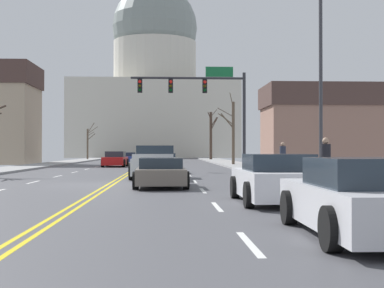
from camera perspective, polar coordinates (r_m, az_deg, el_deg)
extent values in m
cube|color=#4B4B50|center=(21.86, -8.65, -4.36)|extent=(14.00, 180.00, 0.06)
cube|color=yellow|center=(21.87, -8.97, -4.28)|extent=(0.10, 176.40, 0.00)
cube|color=yellow|center=(21.84, -8.34, -4.28)|extent=(0.10, 176.40, 0.00)
cube|color=silver|center=(8.21, 6.10, -10.42)|extent=(0.12, 2.20, 0.00)
cube|color=silver|center=(13.32, 2.66, -6.64)|extent=(0.12, 2.20, 0.00)
cube|color=silver|center=(18.48, 1.16, -4.95)|extent=(0.12, 2.20, 0.00)
cube|color=silver|center=(23.66, 0.31, -4.00)|extent=(0.12, 2.20, 0.00)
cube|color=silver|center=(28.85, -0.23, -3.40)|extent=(0.12, 2.20, 0.00)
cube|color=silver|center=(34.04, -0.60, -2.97)|extent=(0.12, 2.20, 0.00)
cube|color=silver|center=(39.24, -0.88, -2.66)|extent=(0.12, 2.20, 0.00)
cube|color=silver|center=(44.43, -1.09, -2.42)|extent=(0.12, 2.20, 0.00)
cube|color=silver|center=(49.63, -1.26, -2.23)|extent=(0.12, 2.20, 0.00)
cube|color=silver|center=(54.82, -1.39, -2.08)|extent=(0.12, 2.20, 0.00)
cube|color=silver|center=(60.02, -1.50, -1.95)|extent=(0.12, 2.20, 0.00)
cube|color=silver|center=(65.22, -1.60, -1.85)|extent=(0.12, 2.20, 0.00)
cube|color=silver|center=(70.42, -1.68, -1.76)|extent=(0.12, 2.20, 0.00)
cube|color=silver|center=(75.61, -1.75, -1.68)|extent=(0.12, 2.20, 0.00)
cube|color=silver|center=(80.81, -1.81, -1.61)|extent=(0.12, 2.20, 0.00)
cube|color=silver|center=(86.01, -1.86, -1.55)|extent=(0.12, 2.20, 0.00)
cube|color=silver|center=(24.33, -16.43, -3.89)|extent=(0.12, 2.20, 0.00)
cube|color=silver|center=(29.40, -14.02, -3.33)|extent=(0.12, 2.20, 0.00)
cube|color=silver|center=(34.50, -12.32, -2.93)|extent=(0.12, 2.20, 0.00)
cube|color=silver|center=(39.64, -11.06, -2.63)|extent=(0.12, 2.20, 0.00)
cube|color=silver|center=(44.79, -10.09, -2.40)|extent=(0.12, 2.20, 0.00)
cube|color=silver|center=(49.94, -9.32, -2.21)|extent=(0.12, 2.20, 0.00)
cube|color=silver|center=(55.11, -8.69, -2.06)|extent=(0.12, 2.20, 0.00)
cube|color=silver|center=(60.28, -8.17, -1.94)|extent=(0.12, 2.20, 0.00)
cube|color=silver|center=(65.46, -7.74, -1.84)|extent=(0.12, 2.20, 0.00)
cube|color=silver|center=(70.64, -7.37, -1.75)|extent=(0.12, 2.20, 0.00)
cube|color=silver|center=(75.82, -7.05, -1.67)|extent=(0.12, 2.20, 0.00)
cube|color=silver|center=(81.01, -6.77, -1.60)|extent=(0.12, 2.20, 0.00)
cube|color=silver|center=(86.20, -6.52, -1.54)|extent=(0.12, 2.20, 0.00)
cube|color=#949494|center=(22.61, 13.36, -3.98)|extent=(3.00, 180.00, 0.14)
cylinder|color=#28282D|center=(37.33, 5.54, 2.51)|extent=(0.22, 0.22, 6.59)
cylinder|color=#28282D|center=(37.25, -0.46, 6.99)|extent=(7.80, 0.16, 0.16)
cube|color=black|center=(37.24, 1.35, 6.12)|extent=(0.32, 0.28, 0.92)
sphere|color=red|center=(37.12, 1.37, 6.58)|extent=(0.22, 0.22, 0.22)
sphere|color=#332B05|center=(37.09, 1.37, 6.15)|extent=(0.22, 0.22, 0.22)
sphere|color=black|center=(37.05, 1.37, 5.72)|extent=(0.22, 0.22, 0.22)
cube|color=black|center=(37.15, -2.27, 6.14)|extent=(0.32, 0.28, 0.92)
sphere|color=red|center=(37.03, -2.27, 6.60)|extent=(0.22, 0.22, 0.22)
sphere|color=#332B05|center=(37.00, -2.27, 6.17)|extent=(0.22, 0.22, 0.22)
sphere|color=black|center=(36.96, -2.27, 5.74)|extent=(0.22, 0.22, 0.22)
cube|color=black|center=(37.20, -5.53, 6.13)|extent=(0.32, 0.28, 0.92)
sphere|color=red|center=(37.07, -5.55, 6.59)|extent=(0.22, 0.22, 0.22)
sphere|color=#332B05|center=(37.04, -5.55, 6.16)|extent=(0.22, 0.22, 0.22)
sphere|color=black|center=(37.01, -5.55, 5.73)|extent=(0.22, 0.22, 0.22)
cube|color=#146033|center=(37.48, 2.91, 7.64)|extent=(1.90, 0.06, 0.70)
cylinder|color=#333338|center=(21.52, 13.46, 7.37)|extent=(0.14, 0.14, 8.49)
cube|color=beige|center=(101.68, -3.96, 2.47)|extent=(30.09, 20.21, 13.77)
cylinder|color=beige|center=(102.84, -3.95, 8.52)|extent=(15.50, 15.50, 7.91)
sphere|color=gray|center=(104.12, -3.95, 12.18)|extent=(15.94, 15.94, 15.94)
cube|color=silver|center=(32.89, -3.28, -2.25)|extent=(1.96, 4.59, 0.61)
cube|color=#232D38|center=(32.62, -3.27, -1.35)|extent=(1.68, 2.23, 0.43)
cylinder|color=black|center=(34.29, -4.85, -2.42)|extent=(0.24, 0.65, 0.64)
cylinder|color=black|center=(34.33, -1.79, -2.42)|extent=(0.24, 0.65, 0.64)
cylinder|color=black|center=(31.48, -4.90, -2.58)|extent=(0.24, 0.65, 0.64)
cylinder|color=black|center=(31.51, -1.56, -2.58)|extent=(0.24, 0.65, 0.64)
cube|color=#ADB2B7|center=(26.54, -3.95, -2.33)|extent=(2.07, 5.45, 0.77)
cube|color=#1E2833|center=(27.29, -3.89, -0.82)|extent=(1.86, 1.87, 0.62)
cube|color=#ADB2B7|center=(23.88, -4.18, -1.33)|extent=(1.83, 0.13, 0.22)
cylinder|color=black|center=(28.22, -5.84, -2.65)|extent=(0.29, 0.80, 0.80)
cylinder|color=black|center=(28.16, -1.80, -2.66)|extent=(0.29, 0.80, 0.80)
cylinder|color=black|center=(24.98, -6.37, -2.91)|extent=(0.29, 0.80, 0.80)
cylinder|color=black|center=(24.90, -1.79, -2.92)|extent=(0.29, 0.80, 0.80)
cube|color=#6B6056|center=(20.36, -3.34, -3.33)|extent=(1.86, 4.28, 0.55)
cube|color=#232D38|center=(20.23, -3.33, -2.02)|extent=(1.60, 2.09, 0.38)
cylinder|color=black|center=(21.69, -5.71, -3.47)|extent=(0.23, 0.64, 0.64)
cylinder|color=black|center=(21.70, -1.01, -3.47)|extent=(0.23, 0.64, 0.64)
cylinder|color=black|center=(19.06, -5.98, -3.87)|extent=(0.23, 0.64, 0.64)
cylinder|color=black|center=(19.08, -0.63, -3.87)|extent=(0.23, 0.64, 0.64)
cube|color=silver|center=(14.49, 8.80, -4.14)|extent=(1.82, 4.28, 0.70)
cube|color=#232D38|center=(14.15, 9.05, -1.93)|extent=(1.59, 1.91, 0.43)
cylinder|color=black|center=(15.66, 4.57, -4.57)|extent=(0.22, 0.64, 0.64)
cylinder|color=black|center=(15.99, 11.02, -4.48)|extent=(0.22, 0.64, 0.64)
cylinder|color=black|center=(13.05, 6.06, -5.37)|extent=(0.22, 0.64, 0.64)
cylinder|color=black|center=(13.44, 13.73, -5.21)|extent=(0.22, 0.64, 0.64)
cube|color=silver|center=(9.22, 17.28, -6.26)|extent=(1.78, 4.44, 0.66)
cube|color=#232D38|center=(8.91, 17.89, -2.87)|extent=(1.54, 2.05, 0.45)
cylinder|color=black|center=(10.33, 10.23, -6.62)|extent=(0.23, 0.64, 0.64)
cylinder|color=black|center=(10.81, 19.21, -6.32)|extent=(0.23, 0.64, 0.64)
cylinder|color=black|center=(7.69, 14.55, -8.68)|extent=(0.23, 0.64, 0.64)
cube|color=#B71414|center=(45.24, -8.12, -1.78)|extent=(1.79, 4.72, 0.64)
cube|color=#232D38|center=(45.41, -8.09, -1.07)|extent=(1.54, 2.17, 0.47)
cylinder|color=black|center=(43.71, -7.22, -2.03)|extent=(0.23, 0.64, 0.64)
cylinder|color=black|center=(43.90, -9.44, -2.02)|extent=(0.23, 0.64, 0.64)
cylinder|color=black|center=(46.61, -6.88, -1.94)|extent=(0.23, 0.64, 0.64)
cylinder|color=black|center=(46.79, -8.96, -1.93)|extent=(0.23, 0.64, 0.64)
cube|color=navy|center=(56.35, -6.79, -1.58)|extent=(1.85, 4.50, 0.58)
cube|color=#232D38|center=(56.62, -6.78, -1.08)|extent=(1.58, 2.08, 0.39)
cylinder|color=black|center=(54.93, -5.96, -1.74)|extent=(0.23, 0.64, 0.64)
cylinder|color=black|center=(55.02, -7.77, -1.74)|extent=(0.23, 0.64, 0.64)
cylinder|color=black|center=(57.69, -5.86, -1.69)|extent=(0.23, 0.64, 0.64)
cylinder|color=black|center=(57.78, -7.59, -1.69)|extent=(0.23, 0.64, 0.64)
cube|color=#8C6656|center=(57.79, 13.46, 0.89)|extent=(11.41, 7.47, 5.80)
cube|color=#47332D|center=(58.03, 13.45, 4.88)|extent=(11.87, 7.77, 2.28)
cylinder|color=brown|center=(47.38, 4.39, 1.17)|extent=(0.26, 0.26, 5.48)
cylinder|color=brown|center=(47.44, 3.55, 3.37)|extent=(1.42, 0.17, 0.82)
cylinder|color=brown|center=(47.01, 3.60, 2.65)|extent=(1.46, 0.77, 0.99)
cylinder|color=brown|center=(47.63, 3.75, 2.46)|extent=(1.14, 0.68, 1.38)
cylinder|color=brown|center=(47.16, 4.21, 4.62)|extent=(0.47, 0.82, 1.32)
cylinder|color=#423328|center=(71.49, 2.00, 0.89)|extent=(0.37, 0.37, 6.28)
cylinder|color=#423328|center=(71.22, 1.85, 3.01)|extent=(0.58, 0.89, 0.97)
cylinder|color=#423328|center=(71.25, 2.32, 2.05)|extent=(0.90, 0.81, 1.56)
cylinder|color=#423328|center=(71.86, 2.38, 2.36)|extent=(1.11, 0.63, 1.27)
cylinder|color=#423328|center=(71.71, 2.33, 2.32)|extent=(0.95, 0.37, 1.40)
cylinder|color=#423328|center=(71.66, 2.33, 3.28)|extent=(0.88, 0.09, 1.05)
cylinder|color=brown|center=(74.93, -10.99, 0.01)|extent=(0.25, 0.25, 4.13)
cylinder|color=brown|center=(74.68, -10.61, 0.76)|extent=(1.14, 0.49, 0.93)
cylinder|color=brown|center=(74.92, -10.67, 1.05)|extent=(0.89, 0.12, 0.60)
cylinder|color=brown|center=(75.18, -10.47, 1.45)|extent=(1.35, 0.69, 1.04)
cylinder|color=brown|center=(74.98, -10.65, 1.67)|extent=(0.98, 0.22, 1.48)
cylinder|color=brown|center=(74.76, -10.70, 1.58)|extent=(0.90, 0.41, 1.31)
cylinder|color=#33333D|center=(29.86, 9.41, -2.25)|extent=(0.16, 0.16, 0.81)
cylinder|color=#33333D|center=(29.90, 9.76, -2.25)|extent=(0.16, 0.16, 0.81)
cylinder|color=#232838|center=(29.87, 9.58, -0.88)|extent=(0.34, 0.34, 0.69)
sphere|color=#A37F66|center=(29.87, 9.58, -0.01)|extent=(0.22, 0.22, 0.22)
cylinder|color=black|center=(18.65, 13.69, -3.09)|extent=(0.16, 0.16, 0.90)
cylinder|color=black|center=(18.71, 14.24, -3.08)|extent=(0.16, 0.16, 0.90)
cylinder|color=black|center=(18.66, 13.96, -0.92)|extent=(0.34, 0.34, 0.60)
sphere|color=#A37F66|center=(18.66, 13.96, 0.34)|extent=(0.22, 0.22, 0.22)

